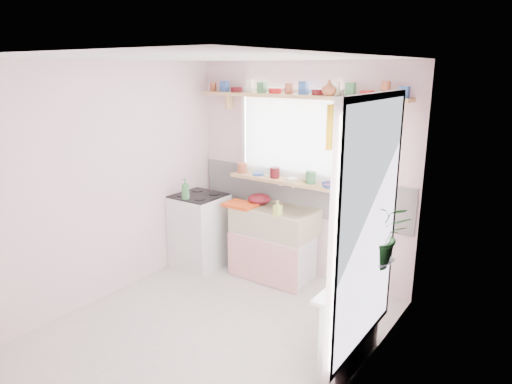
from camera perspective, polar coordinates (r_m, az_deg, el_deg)
The scene contains 19 objects.
room at distance 4.39m, azimuth 8.28°, elevation 1.28°, with size 3.20×3.20×3.20m.
sink_unit at distance 5.42m, azimuth 2.28°, elevation -6.28°, with size 0.95×0.65×1.11m.
cooker at distance 5.77m, azimuth -7.04°, elevation -4.73°, with size 0.58×0.58×0.93m.
radiator_ledge at distance 3.96m, azimuth 11.82°, elevation -15.82°, with size 0.22×0.95×0.78m.
windowsill at distance 5.35m, azimuth 3.44°, elevation 1.40°, with size 1.40×0.22×0.04m, color tan.
pine_shelf at distance 5.12m, azimuth 5.02°, elevation 11.85°, with size 2.52×0.24×0.04m, color tan.
shelf_crockery at distance 5.12m, azimuth 5.04°, elevation 12.69°, with size 2.47×0.11×0.12m.
sill_crockery at distance 5.36m, azimuth 3.00°, elevation 2.24°, with size 1.35×0.11×0.12m.
dish_tray at distance 5.35m, azimuth -1.95°, elevation -1.59°, with size 0.37×0.28×0.04m, color #E74A14.
colander at distance 5.42m, azimuth 0.40°, elevation -0.87°, with size 0.28×0.28×0.13m, color #5C0F19.
jade_plant at distance 4.00m, azimuth 15.04°, elevation -5.01°, with size 0.53×0.46×0.59m, color #265B24.
fruit_bowl at distance 4.09m, azimuth 14.79°, elevation -8.41°, with size 0.28×0.28×0.07m, color silver.
herb_pot at distance 3.63m, azimuth 11.40°, elevation -10.15°, with size 0.11×0.07×0.21m, color #2F6327.
soap_bottle_sink at distance 5.01m, azimuth 2.73°, elevation -1.98°, with size 0.08×0.08×0.17m, color #C4D75F.
sill_cup at distance 5.26m, azimuth 6.27°, elevation 1.87°, with size 0.13×0.13×0.10m, color white.
sill_bowl at distance 5.00m, azimuth 9.15°, elevation 0.81°, with size 0.17×0.17×0.05m, color #2E4E97.
shelf_vase at distance 4.87m, azimuth 9.13°, elevation 12.74°, with size 0.16×0.16×0.16m, color #A35632.
cooker_bottle at distance 5.44m, azimuth -8.82°, elevation 0.38°, with size 0.10×0.10×0.25m, color #3F7E46.
fruit at distance 4.08m, azimuth 14.96°, elevation -7.63°, with size 0.20×0.14×0.10m.
Camera 1 is at (2.55, -2.96, 2.41)m, focal length 32.00 mm.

